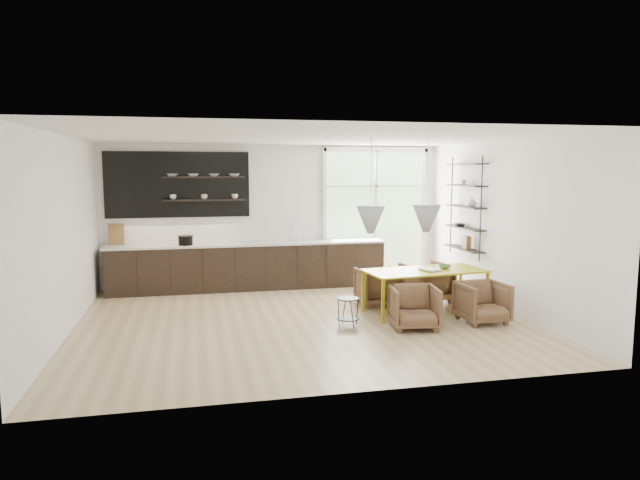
# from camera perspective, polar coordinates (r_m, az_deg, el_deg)

# --- Properties ---
(room) EXTENTS (7.02, 6.01, 2.91)m
(room) POSITION_cam_1_polar(r_m,az_deg,el_deg) (10.11, 0.34, 1.73)
(room) COLOR #CCB287
(room) RESTS_ON ground
(kitchen_run) EXTENTS (5.54, 0.69, 2.75)m
(kitchen_run) POSITION_cam_1_polar(r_m,az_deg,el_deg) (11.58, -7.60, -1.93)
(kitchen_run) COLOR black
(kitchen_run) RESTS_ON ground
(right_shelving) EXTENTS (0.26, 1.22, 1.90)m
(right_shelving) POSITION_cam_1_polar(r_m,az_deg,el_deg) (11.11, 14.38, 2.98)
(right_shelving) COLOR black
(right_shelving) RESTS_ON ground
(dining_table) EXTENTS (2.09, 1.11, 0.73)m
(dining_table) POSITION_cam_1_polar(r_m,az_deg,el_deg) (9.72, 10.46, -3.25)
(dining_table) COLOR #B2AD14
(dining_table) RESTS_ON ground
(armchair_back_left) EXTENTS (0.73, 0.75, 0.66)m
(armchair_back_left) POSITION_cam_1_polar(r_m,az_deg,el_deg) (10.24, 5.83, -4.63)
(armchair_back_left) COLOR brown
(armchair_back_left) RESTS_ON ground
(armchair_back_right) EXTENTS (0.91, 0.92, 0.72)m
(armchair_back_right) POSITION_cam_1_polar(r_m,az_deg,el_deg) (10.60, 10.61, -4.16)
(armchair_back_right) COLOR brown
(armchair_back_right) RESTS_ON ground
(armchair_front_left) EXTENTS (0.79, 0.81, 0.65)m
(armchair_front_left) POSITION_cam_1_polar(r_m,az_deg,el_deg) (8.83, 9.39, -6.64)
(armchair_front_left) COLOR brown
(armchair_front_left) RESTS_ON ground
(armchair_front_right) EXTENTS (0.72, 0.74, 0.65)m
(armchair_front_right) POSITION_cam_1_polar(r_m,az_deg,el_deg) (9.39, 15.93, -6.01)
(armchair_front_right) COLOR brown
(armchair_front_right) RESTS_ON ground
(wire_stool) EXTENTS (0.35, 0.35, 0.45)m
(wire_stool) POSITION_cam_1_polar(r_m,az_deg,el_deg) (8.82, 2.82, -6.82)
(wire_stool) COLOR black
(wire_stool) RESTS_ON ground
(table_book) EXTENTS (0.34, 0.39, 0.03)m
(table_book) POSITION_cam_1_polar(r_m,az_deg,el_deg) (9.59, 10.38, -2.99)
(table_book) COLOR white
(table_book) RESTS_ON dining_table
(table_bowl) EXTENTS (0.21, 0.21, 0.06)m
(table_bowl) POSITION_cam_1_polar(r_m,az_deg,el_deg) (9.91, 12.34, -2.63)
(table_bowl) COLOR #547F4F
(table_bowl) RESTS_ON dining_table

